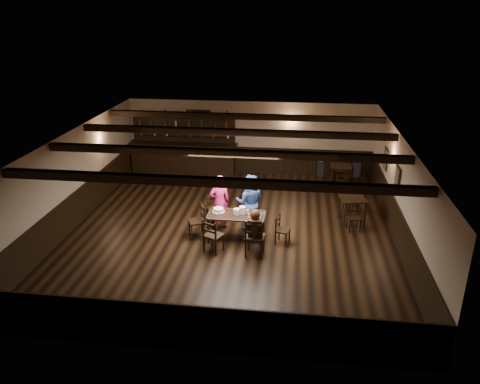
# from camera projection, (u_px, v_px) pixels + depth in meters

# --- Properties ---
(ground) EXTENTS (10.00, 10.00, 0.00)m
(ground) POSITION_uv_depth(u_px,v_px,m) (231.00, 231.00, 13.21)
(ground) COLOR black
(ground) RESTS_ON ground
(room_shell) EXTENTS (9.02, 10.02, 2.71)m
(room_shell) POSITION_uv_depth(u_px,v_px,m) (231.00, 172.00, 12.59)
(room_shell) COLOR beige
(room_shell) RESTS_ON ground
(dining_table) EXTENTS (1.54, 0.78, 0.75)m
(dining_table) POSITION_uv_depth(u_px,v_px,m) (236.00, 217.00, 12.48)
(dining_table) COLOR black
(dining_table) RESTS_ON ground
(chair_near_left) EXTENTS (0.56, 0.55, 0.92)m
(chair_near_left) POSITION_uv_depth(u_px,v_px,m) (212.00, 234.00, 11.86)
(chair_near_left) COLOR black
(chair_near_left) RESTS_ON ground
(chair_near_right) EXTENTS (0.50, 0.48, 1.01)m
(chair_near_right) POSITION_uv_depth(u_px,v_px,m) (254.00, 235.00, 11.66)
(chair_near_right) COLOR black
(chair_near_right) RESTS_ON ground
(chair_end_left) EXTENTS (0.56, 0.57, 0.94)m
(chair_end_left) POSITION_uv_depth(u_px,v_px,m) (199.00, 218.00, 12.69)
(chair_end_left) COLOR black
(chair_end_left) RESTS_ON ground
(chair_end_right) EXTENTS (0.43, 0.44, 0.77)m
(chair_end_right) POSITION_uv_depth(u_px,v_px,m) (280.00, 228.00, 12.38)
(chair_end_right) COLOR black
(chair_end_right) RESTS_ON ground
(chair_far_pushed) EXTENTS (0.46, 0.45, 0.77)m
(chair_far_pushed) POSITION_uv_depth(u_px,v_px,m) (213.00, 205.00, 13.76)
(chair_far_pushed) COLOR black
(chair_far_pushed) RESTS_ON ground
(woman_pink) EXTENTS (0.68, 0.59, 1.59)m
(woman_pink) POSITION_uv_depth(u_px,v_px,m) (220.00, 202.00, 13.09)
(woman_pink) COLOR #FF357E
(woman_pink) RESTS_ON ground
(man_blue) EXTENTS (0.80, 0.62, 1.64)m
(man_blue) POSITION_uv_depth(u_px,v_px,m) (250.00, 202.00, 13.01)
(man_blue) COLOR navy
(man_blue) RESTS_ON ground
(seated_person) EXTENTS (0.34, 0.51, 0.82)m
(seated_person) POSITION_uv_depth(u_px,v_px,m) (255.00, 225.00, 11.63)
(seated_person) COLOR black
(seated_person) RESTS_ON ground
(cake) EXTENTS (0.34, 0.34, 0.11)m
(cake) POSITION_uv_depth(u_px,v_px,m) (218.00, 210.00, 12.58)
(cake) COLOR white
(cake) RESTS_ON dining_table
(plate_stack_a) EXTENTS (0.17, 0.17, 0.16)m
(plate_stack_a) POSITION_uv_depth(u_px,v_px,m) (237.00, 212.00, 12.41)
(plate_stack_a) COLOR white
(plate_stack_a) RESTS_ON dining_table
(plate_stack_b) EXTENTS (0.17, 0.17, 0.20)m
(plate_stack_b) POSITION_uv_depth(u_px,v_px,m) (242.00, 210.00, 12.44)
(plate_stack_b) COLOR white
(plate_stack_b) RESTS_ON dining_table
(tea_light) EXTENTS (0.04, 0.04, 0.06)m
(tea_light) POSITION_uv_depth(u_px,v_px,m) (238.00, 213.00, 12.49)
(tea_light) COLOR #A5A8AD
(tea_light) RESTS_ON dining_table
(salt_shaker) EXTENTS (0.04, 0.04, 0.09)m
(salt_shaker) POSITION_uv_depth(u_px,v_px,m) (249.00, 215.00, 12.29)
(salt_shaker) COLOR silver
(salt_shaker) RESTS_ON dining_table
(pepper_shaker) EXTENTS (0.04, 0.04, 0.10)m
(pepper_shaker) POSITION_uv_depth(u_px,v_px,m) (250.00, 214.00, 12.31)
(pepper_shaker) COLOR #A5A8AD
(pepper_shaker) RESTS_ON dining_table
(drink_glass) EXTENTS (0.07, 0.07, 0.11)m
(drink_glass) POSITION_uv_depth(u_px,v_px,m) (248.00, 212.00, 12.46)
(drink_glass) COLOR silver
(drink_glass) RESTS_ON dining_table
(menu_red) EXTENTS (0.35, 0.25, 0.00)m
(menu_red) POSITION_uv_depth(u_px,v_px,m) (254.00, 216.00, 12.31)
(menu_red) COLOR #9D2B11
(menu_red) RESTS_ON dining_table
(menu_blue) EXTENTS (0.27, 0.19, 0.00)m
(menu_blue) POSITION_uv_depth(u_px,v_px,m) (259.00, 213.00, 12.50)
(menu_blue) COLOR #0D1F43
(menu_blue) RESTS_ON dining_table
(bar_counter) EXTENTS (4.05, 0.70, 2.20)m
(bar_counter) POSITION_uv_depth(u_px,v_px,m) (184.00, 154.00, 17.56)
(bar_counter) COLOR black
(bar_counter) RESTS_ON ground
(back_table_a) EXTENTS (0.84, 0.84, 0.75)m
(back_table_a) POSITION_uv_depth(u_px,v_px,m) (353.00, 201.00, 13.54)
(back_table_a) COLOR black
(back_table_a) RESTS_ON ground
(back_table_b) EXTENTS (0.74, 0.74, 0.75)m
(back_table_b) POSITION_uv_depth(u_px,v_px,m) (341.00, 168.00, 16.26)
(back_table_b) COLOR black
(back_table_b) RESTS_ON ground
(bg_patron_left) EXTENTS (0.22, 0.34, 0.68)m
(bg_patron_left) POSITION_uv_depth(u_px,v_px,m) (321.00, 166.00, 16.01)
(bg_patron_left) COLOR black
(bg_patron_left) RESTS_ON ground
(bg_patron_right) EXTENTS (0.24, 0.37, 0.73)m
(bg_patron_right) POSITION_uv_depth(u_px,v_px,m) (357.00, 166.00, 15.95)
(bg_patron_right) COLOR black
(bg_patron_right) RESTS_ON ground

